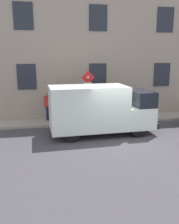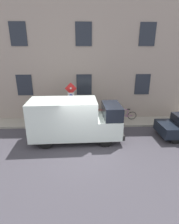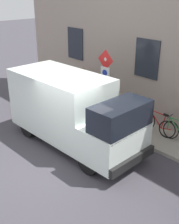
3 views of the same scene
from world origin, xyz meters
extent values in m
plane|color=#423F46|center=(0.00, 0.00, 0.00)|extent=(80.00, 80.00, 0.00)
cube|color=#9F998C|center=(3.61, 0.00, 0.07)|extent=(1.60, 17.69, 0.14)
cube|color=#A29186|center=(4.76, 0.00, 4.25)|extent=(0.70, 15.69, 8.50)
cube|color=#232833|center=(4.39, -4.31, 2.72)|extent=(0.06, 1.10, 1.50)
cube|color=#232833|center=(4.39, 0.00, 2.72)|extent=(0.06, 1.10, 1.50)
cube|color=#232833|center=(4.39, 4.31, 2.72)|extent=(0.06, 1.10, 1.50)
cube|color=#232833|center=(4.39, -4.31, 6.12)|extent=(0.06, 1.10, 1.50)
cube|color=#232833|center=(4.39, 0.00, 6.12)|extent=(0.06, 1.10, 1.50)
cube|color=#232833|center=(4.39, 4.31, 6.12)|extent=(0.06, 1.10, 1.50)
cylinder|color=#474C47|center=(3.05, 0.88, 1.56)|extent=(0.09, 0.09, 2.85)
pyramid|color=silver|center=(2.97, 0.88, 2.74)|extent=(0.05, 0.50, 0.50)
pyramid|color=red|center=(2.98, 0.88, 2.74)|extent=(0.03, 0.56, 0.56)
cube|color=white|center=(2.99, 0.88, 2.19)|extent=(0.05, 0.44, 0.56)
cylinder|color=#1933B2|center=(2.97, 0.88, 2.25)|extent=(0.01, 0.24, 0.24)
cube|color=white|center=(1.08, 1.23, 1.41)|extent=(2.11, 3.86, 2.18)
cube|color=white|center=(1.16, -1.37, 0.87)|extent=(2.04, 1.46, 1.10)
cube|color=black|center=(1.17, -1.58, 1.77)|extent=(1.95, 1.04, 0.84)
cube|color=black|center=(1.18, -2.12, 0.50)|extent=(2.00, 0.22, 0.28)
cylinder|color=black|center=(2.03, -1.11, 0.38)|extent=(0.24, 0.77, 0.76)
cylinder|color=black|center=(0.27, -1.16, 0.38)|extent=(0.24, 0.77, 0.76)
cylinder|color=black|center=(1.93, 2.22, 0.38)|extent=(0.24, 0.77, 0.76)
cylinder|color=black|center=(0.18, 2.17, 0.38)|extent=(0.24, 0.77, 0.76)
torus|color=black|center=(3.89, -2.52, 0.47)|extent=(0.21, 0.67, 0.66)
torus|color=black|center=(3.82, -3.57, 0.47)|extent=(0.21, 0.67, 0.66)
cylinder|color=#933C90|center=(3.87, -2.86, 0.68)|extent=(0.08, 0.60, 0.60)
cylinder|color=#933C90|center=(3.86, -2.93, 0.95)|extent=(0.08, 0.73, 0.07)
cylinder|color=#933C90|center=(3.84, -3.22, 0.66)|extent=(0.05, 0.19, 0.55)
cylinder|color=#933C90|center=(3.83, -3.36, 0.43)|extent=(0.06, 0.43, 0.12)
cylinder|color=#933C90|center=(3.89, -2.55, 0.72)|extent=(0.04, 0.09, 0.50)
cube|color=black|center=(3.84, -3.29, 0.97)|extent=(0.09, 0.20, 0.06)
cylinder|color=#262626|center=(3.89, -2.57, 1.02)|extent=(0.46, 0.06, 0.03)
torus|color=black|center=(3.78, -1.60, 0.47)|extent=(0.21, 0.67, 0.66)
torus|color=black|center=(3.93, -2.64, 0.47)|extent=(0.21, 0.67, 0.66)
cylinder|color=#308C41|center=(3.83, -1.93, 0.68)|extent=(0.12, 0.60, 0.60)
cylinder|color=#308C41|center=(3.84, -2.01, 0.95)|extent=(0.14, 0.72, 0.07)
cylinder|color=#308C41|center=(3.88, -2.29, 0.66)|extent=(0.06, 0.19, 0.55)
cylinder|color=#308C41|center=(3.90, -2.43, 0.43)|extent=(0.10, 0.43, 0.12)
cylinder|color=#308C41|center=(3.78, -1.62, 0.72)|extent=(0.05, 0.09, 0.50)
cube|color=black|center=(3.89, -2.37, 0.97)|extent=(0.11, 0.21, 0.06)
cylinder|color=#262626|center=(3.79, -1.65, 1.02)|extent=(0.46, 0.10, 0.03)
torus|color=black|center=(3.87, -0.67, 0.47)|extent=(0.18, 0.66, 0.66)
torus|color=black|center=(3.84, -1.72, 0.47)|extent=(0.18, 0.66, 0.66)
cylinder|color=red|center=(3.86, -1.00, 0.68)|extent=(0.05, 0.60, 0.60)
cylinder|color=red|center=(3.86, -1.08, 0.95)|extent=(0.06, 0.73, 0.07)
cylinder|color=red|center=(3.85, -1.37, 0.66)|extent=(0.04, 0.19, 0.55)
cylinder|color=red|center=(3.85, -1.50, 0.43)|extent=(0.05, 0.43, 0.12)
cylinder|color=red|center=(3.87, -0.69, 0.72)|extent=(0.04, 0.09, 0.50)
cube|color=black|center=(3.85, -1.44, 0.97)|extent=(0.09, 0.20, 0.06)
cylinder|color=#262626|center=(3.87, -0.72, 1.02)|extent=(0.46, 0.04, 0.03)
cylinder|color=#262B47|center=(3.76, 3.07, 0.56)|extent=(0.16, 0.16, 0.85)
cylinder|color=#262B47|center=(3.88, 3.21, 0.56)|extent=(0.16, 0.16, 0.85)
cube|color=#B12E2C|center=(3.82, 3.14, 1.30)|extent=(0.46, 0.47, 0.62)
sphere|color=#936B4C|center=(3.82, 3.14, 1.75)|extent=(0.22, 0.22, 0.22)
camera|label=1|loc=(-10.86, 3.50, 4.02)|focal=39.95mm
camera|label=2|loc=(-8.44, 0.06, 5.20)|focal=28.29mm
camera|label=3|loc=(-4.70, -6.64, 5.30)|focal=46.20mm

